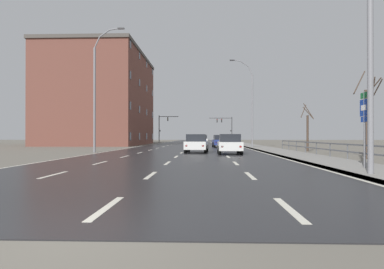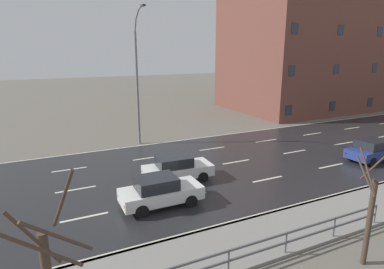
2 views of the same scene
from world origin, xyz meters
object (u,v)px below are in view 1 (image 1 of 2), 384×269
object	(u,v)px
car_distant	(197,143)
car_mid_centre	(220,141)
traffic_signal_right	(226,125)
street_lamp_midground	(251,105)
traffic_signal_left	(162,125)
car_far_right	(203,139)
highway_sign	(364,120)
brick_building	(102,99)
street_lamp_foreground	(365,9)
street_lamp_left_bank	(97,91)
car_far_left	(229,144)

from	to	relation	value
car_distant	car_mid_centre	bearing A→B (deg)	82.40
traffic_signal_right	car_mid_centre	bearing A→B (deg)	-95.13
car_distant	street_lamp_midground	bearing A→B (deg)	65.17
traffic_signal_left	car_far_right	size ratio (longest dim) A/B	1.44
street_lamp_midground	car_distant	distance (m)	13.84
highway_sign	car_distant	size ratio (longest dim) A/B	0.77
highway_sign	traffic_signal_right	size ratio (longest dim) A/B	0.57
traffic_signal_left	brick_building	xyz separation A→B (m)	(-8.02, -17.34, 3.70)
street_lamp_midground	car_mid_centre	size ratio (longest dim) A/B	2.53
street_lamp_foreground	street_lamp_left_bank	distance (m)	22.53
street_lamp_left_bank	car_far_right	size ratio (longest dim) A/B	2.63
car_distant	brick_building	distance (m)	32.17
car_mid_centre	brick_building	world-z (taller)	brick_building
street_lamp_foreground	car_mid_centre	world-z (taller)	street_lamp_foreground
car_far_left	brick_building	size ratio (longest dim) A/B	0.18
car_far_right	brick_building	world-z (taller)	brick_building
car_mid_centre	car_distant	bearing A→B (deg)	-103.42
street_lamp_foreground	street_lamp_midground	world-z (taller)	street_lamp_foreground
traffic_signal_right	car_far_left	world-z (taller)	traffic_signal_right
car_distant	highway_sign	bearing A→B (deg)	-60.68
street_lamp_midground	car_mid_centre	distance (m)	6.08
street_lamp_foreground	brick_building	size ratio (longest dim) A/B	0.53
street_lamp_foreground	car_far_left	bearing A→B (deg)	103.66
car_distant	car_far_left	bearing A→B (deg)	-34.87
car_far_left	car_distant	bearing A→B (deg)	142.51
traffic_signal_left	brick_building	bearing A→B (deg)	-114.82
street_lamp_midground	traffic_signal_left	xyz separation A→B (m)	(-14.57, 32.55, -1.29)
car_far_right	brick_building	distance (m)	19.64
street_lamp_midground	brick_building	distance (m)	27.34
car_far_left	car_distant	xyz separation A→B (m)	(-2.62, 2.05, 0.00)
street_lamp_foreground	brick_building	bearing A→B (deg)	117.48
street_lamp_midground	street_lamp_foreground	bearing A→B (deg)	-89.98
street_lamp_foreground	street_lamp_midground	distance (m)	28.25
street_lamp_foreground	traffic_signal_left	bearing A→B (deg)	103.49
traffic_signal_left	brick_building	world-z (taller)	brick_building
street_lamp_foreground	car_distant	world-z (taller)	street_lamp_foreground
traffic_signal_left	brick_building	size ratio (longest dim) A/B	0.27
car_far_right	traffic_signal_right	bearing A→B (deg)	62.90
street_lamp_left_bank	highway_sign	bearing A→B (deg)	-43.15
traffic_signal_right	brick_building	world-z (taller)	brick_building
street_lamp_left_bank	car_mid_centre	world-z (taller)	street_lamp_left_bank
street_lamp_foreground	car_mid_centre	distance (m)	31.26
traffic_signal_right	street_lamp_left_bank	bearing A→B (deg)	-107.67
street_lamp_midground	traffic_signal_left	size ratio (longest dim) A/B	1.78
traffic_signal_right	car_distant	bearing A→B (deg)	-96.91
traffic_signal_right	car_far_right	world-z (taller)	traffic_signal_right
highway_sign	brick_building	bearing A→B (deg)	119.69
car_distant	brick_building	bearing A→B (deg)	124.61
street_lamp_left_bank	brick_building	world-z (taller)	brick_building
street_lamp_foreground	car_far_left	size ratio (longest dim) A/B	2.88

